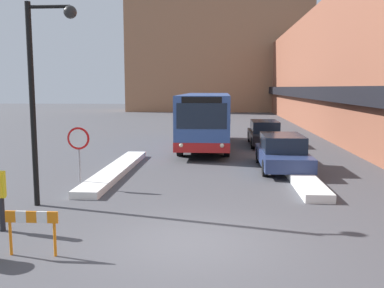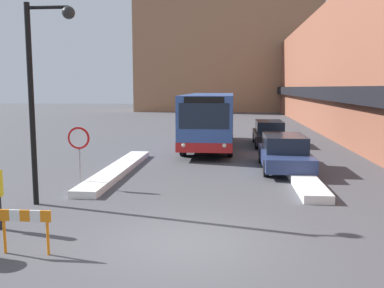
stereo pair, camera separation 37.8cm
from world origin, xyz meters
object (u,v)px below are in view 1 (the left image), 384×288
(parked_car_front, at_px, (282,152))
(construction_barricade, at_px, (32,224))
(city_bus, at_px, (206,118))
(street_lamp, at_px, (42,80))
(stop_sign, at_px, (79,144))
(parked_car_middle, at_px, (265,133))

(parked_car_front, xyz_separation_m, construction_barricade, (-6.40, -9.87, -0.07))
(parked_car_front, relative_size, construction_barricade, 4.41)
(city_bus, bearing_deg, parked_car_front, -61.43)
(parked_car_front, bearing_deg, street_lamp, -141.04)
(stop_sign, relative_size, construction_barricade, 1.91)
(parked_car_middle, distance_m, stop_sign, 13.82)
(parked_car_front, distance_m, stop_sign, 8.44)
(street_lamp, bearing_deg, parked_car_front, 38.96)
(city_bus, xyz_separation_m, street_lamp, (-4.17, -12.56, 1.95))
(parked_car_front, xyz_separation_m, parked_car_middle, (0.00, 7.66, -0.00))
(city_bus, distance_m, parked_car_front, 7.32)
(parked_car_front, height_order, stop_sign, stop_sign)
(parked_car_front, bearing_deg, construction_barricade, -122.96)
(parked_car_middle, height_order, street_lamp, street_lamp)
(city_bus, xyz_separation_m, parked_car_front, (3.47, -6.38, -0.94))
(stop_sign, height_order, construction_barricade, stop_sign)
(city_bus, distance_m, street_lamp, 13.38)
(parked_car_front, distance_m, construction_barricade, 11.77)
(construction_barricade, bearing_deg, city_bus, 79.78)
(stop_sign, relative_size, street_lamp, 0.36)
(parked_car_middle, relative_size, street_lamp, 0.84)
(parked_car_middle, relative_size, stop_sign, 2.32)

